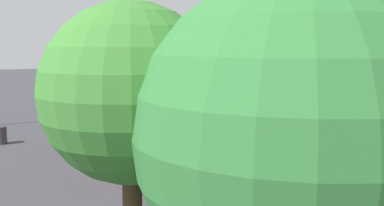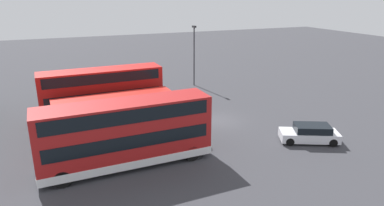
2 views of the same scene
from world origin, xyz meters
TOP-DOWN VIEW (x-y plane):
  - ground_plane at (0.00, 0.00)m, footprint 140.00×140.00m
  - bus_double_decker_near_end at (-5.30, 9.47)m, footprint 2.85×11.51m
  - bus_single_deck_second at (-1.57, 8.93)m, footprint 2.93×10.95m
  - bus_single_deck_third at (1.67, 8.93)m, footprint 2.94×10.20m
  - bus_double_decker_fourth at (5.37, 9.38)m, footprint 2.84×11.23m
  - car_hatchback_silver at (-7.00, -4.60)m, footprint 3.57×4.80m
  - waste_bin_yellow at (12.41, 3.14)m, footprint 0.60×0.60m
  - tree_midleft at (10.35, 21.83)m, footprint 3.23×3.23m
  - tree_rightmost at (8.31, 23.85)m, footprint 5.03×5.03m

SIDE VIEW (x-z plane):
  - ground_plane at x=0.00m, z-range 0.00..0.00m
  - waste_bin_yellow at x=12.41m, z-range 0.00..0.95m
  - car_hatchback_silver at x=-7.00m, z-range -0.01..1.42m
  - bus_single_deck_third at x=1.67m, z-range 0.14..3.09m
  - bus_single_deck_second at x=-1.57m, z-range 0.15..3.10m
  - bus_double_decker_fourth at x=5.37m, z-range 0.17..4.72m
  - bus_double_decker_near_end at x=-5.30m, z-range 0.17..4.72m
  - tree_rightmost at x=8.31m, z-range 0.75..7.30m
  - tree_midleft at x=10.35m, z-range 1.44..7.64m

